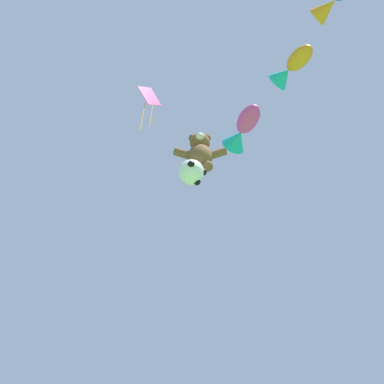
% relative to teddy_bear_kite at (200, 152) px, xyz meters
% --- Properties ---
extents(teddy_bear_kite, '(1.90, 0.83, 1.92)m').
position_rel_teddy_bear_kite_xyz_m(teddy_bear_kite, '(0.00, 0.00, 0.00)').
color(teddy_bear_kite, brown).
extents(soccer_ball_kite, '(0.94, 0.93, 0.86)m').
position_rel_teddy_bear_kite_xyz_m(soccer_ball_kite, '(-0.30, -0.16, -1.24)').
color(soccer_ball_kite, white).
extents(fish_kite_magenta, '(1.60, 2.29, 0.98)m').
position_rel_teddy_bear_kite_xyz_m(fish_kite_magenta, '(1.74, 0.69, 2.29)').
color(fish_kite_magenta, '#E53F9E').
extents(fish_kite_tangerine, '(1.63, 1.85, 0.84)m').
position_rel_teddy_bear_kite_xyz_m(fish_kite_tangerine, '(3.34, -1.88, 2.55)').
color(fish_kite_tangerine, orange).
extents(diamond_kite, '(0.97, 0.96, 3.26)m').
position_rel_teddy_bear_kite_xyz_m(diamond_kite, '(-2.11, 0.32, 4.00)').
color(diamond_kite, '#E53F9E').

